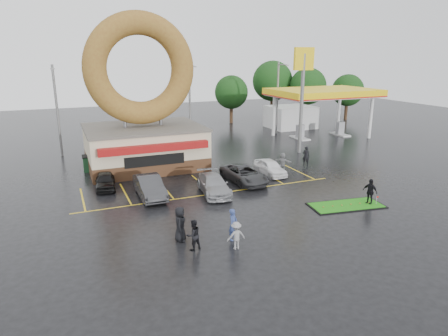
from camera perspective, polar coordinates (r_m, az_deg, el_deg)
name	(u,v)px	position (r m, az deg, el deg)	size (l,w,h in m)	color
ground	(232,210)	(26.59, 1.16, -5.99)	(120.00, 120.00, 0.00)	black
donut_shop	(143,118)	(36.60, -11.50, 7.04)	(10.20, 8.70, 13.50)	#472B19
gas_station	(308,104)	(53.20, 11.96, 8.88)	(12.30, 13.65, 5.90)	silver
shell_sign	(303,81)	(41.58, 11.19, 12.13)	(2.20, 0.36, 10.60)	slate
streetlight_left	(57,109)	(42.76, -22.75, 7.81)	(0.40, 2.21, 9.00)	slate
streetlight_mid	(190,101)	(45.95, -4.88, 9.46)	(0.40, 2.21, 9.00)	slate
streetlight_right	(278,96)	(51.76, 7.69, 10.10)	(0.40, 2.21, 9.00)	slate
tree_far_a	(308,86)	(63.87, 11.91, 11.35)	(5.60, 5.60, 8.00)	#332114
tree_far_b	(348,90)	(65.95, 17.25, 10.55)	(4.90, 4.90, 7.00)	#332114
tree_far_c	(272,81)	(65.10, 6.94, 12.23)	(6.30, 6.30, 9.00)	#332114
tree_far_d	(231,92)	(59.83, 1.05, 10.77)	(4.90, 4.90, 7.00)	#332114
car_black	(105,181)	(31.84, -16.61, -1.76)	(1.44, 3.58, 1.22)	black
car_dgrey	(150,187)	(29.17, -10.58, -2.64)	(1.62, 4.65, 1.53)	#2F3032
car_silver	(214,185)	(29.41, -1.49, -2.39)	(1.90, 4.68, 1.36)	#949498
car_grey	(244,174)	(31.97, 2.88, -0.89)	(2.26, 4.91, 1.36)	#303032
car_white	(270,167)	(34.20, 6.60, 0.11)	(1.55, 3.86, 1.32)	white
person_blue	(233,224)	(22.19, 1.31, -8.06)	(0.66, 0.43, 1.81)	navy
person_blackjkt	(193,235)	(21.20, -4.40, -9.51)	(0.81, 0.63, 1.67)	black
person_hoodie	(236,236)	(21.25, 1.75, -9.62)	(0.99, 0.57, 1.53)	gray
person_bystander	(180,224)	(22.17, -6.29, -7.95)	(0.96, 0.63, 1.97)	black
person_cameraman	(370,192)	(29.01, 20.12, -3.20)	(1.06, 0.44, 1.80)	black
person_walker_near	(283,162)	(35.22, 8.37, 0.82)	(1.57, 0.50, 1.69)	gray
person_walker_far	(306,156)	(37.61, 11.63, 1.70)	(0.65, 0.42, 1.78)	black
dumpster	(94,163)	(37.11, -18.09, 0.66)	(1.80, 1.20, 1.30)	#1B4828
putting_green	(346,205)	(28.45, 17.07, -5.13)	(5.31, 2.88, 0.63)	black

